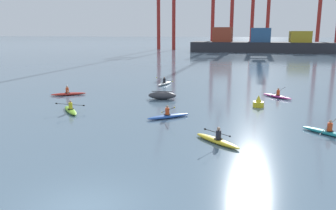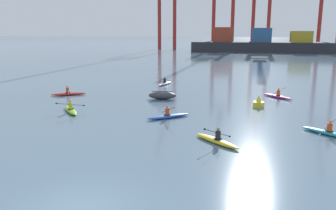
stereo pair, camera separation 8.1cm
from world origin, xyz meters
name	(u,v)px [view 1 (the left image)]	position (x,y,z in m)	size (l,w,h in m)	color
container_barge	(259,44)	(6.99, 100.00, 2.50)	(41.38, 10.33, 7.47)	#28282D
gantry_crane_west	(166,1)	(-24.34, 107.18, 16.43)	(6.61, 18.94, 34.84)	maroon
gantry_crane_west_mid	(223,1)	(-5.37, 109.24, 16.22)	(7.56, 19.30, 33.15)	maroon
capsized_dinghy	(162,95)	(-2.49, 20.44, 0.35)	(2.74, 1.50, 0.76)	#38383D
channel_buoy	(258,103)	(6.21, 19.11, 0.36)	(0.90, 0.90, 1.00)	yellow
kayak_yellow	(217,140)	(3.86, 8.71, 0.17)	(2.99, 2.65, 1.08)	yellow
kayak_magenta	(277,96)	(8.00, 23.78, 0.17)	(2.88, 2.78, 1.00)	#C13384
kayak_lime	(71,110)	(-8.13, 13.63, 0.17)	(2.68, 2.96, 0.95)	#7ABC2D
kayak_white	(165,83)	(-4.53, 29.21, 0.17)	(2.24, 3.45, 0.95)	silver
kayak_teal	(328,132)	(10.28, 11.95, 0.17)	(3.02, 2.60, 1.08)	teal
kayak_red	(68,94)	(-12.05, 20.12, 0.17)	(3.22, 2.27, 0.95)	red
kayak_blue	(168,116)	(-0.21, 13.62, 0.17)	(2.94, 2.71, 1.07)	#2856B2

